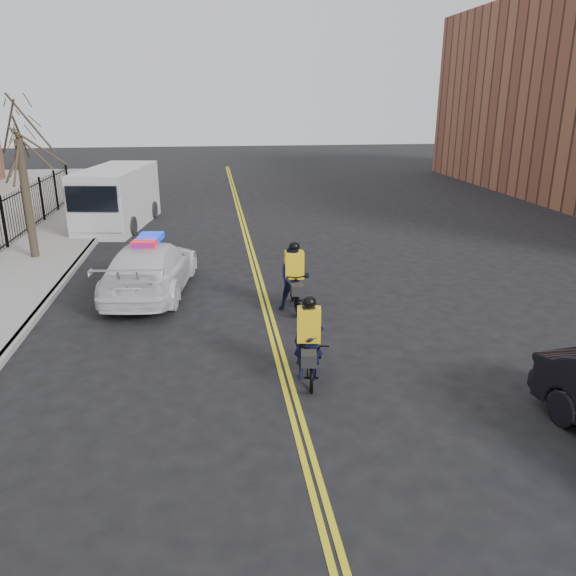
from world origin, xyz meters
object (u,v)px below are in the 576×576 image
(police_cruiser, at_px, (150,268))
(cyclist_far, at_px, (294,283))
(cyclist_near, at_px, (309,350))
(cargo_van, at_px, (116,199))

(police_cruiser, distance_m, cyclist_far, 4.39)
(police_cruiser, height_order, cyclist_near, cyclist_near)
(cyclist_near, relative_size, cyclist_far, 1.00)
(cyclist_near, xyz_separation_m, cyclist_far, (0.28, 3.96, 0.13))
(police_cruiser, bearing_deg, cyclist_near, 129.06)
(cargo_van, bearing_deg, cyclist_near, -59.64)
(cyclist_near, bearing_deg, cargo_van, 120.80)
(cargo_van, relative_size, cyclist_near, 3.38)
(cargo_van, distance_m, cyclist_near, 16.38)
(police_cruiser, relative_size, cyclist_near, 2.87)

